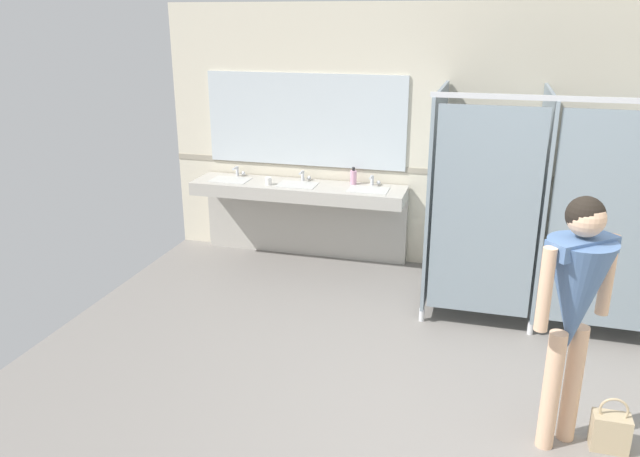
% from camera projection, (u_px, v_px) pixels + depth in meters
% --- Properties ---
extents(ground_plane, '(7.36, 6.62, 0.10)m').
position_uv_depth(ground_plane, '(487.00, 451.00, 4.02)').
color(ground_plane, gray).
extents(wall_back, '(7.36, 0.12, 2.75)m').
position_uv_depth(wall_back, '(505.00, 144.00, 6.36)').
color(wall_back, beige).
rests_on(wall_back, ground_plane).
extents(wall_back_tile_band, '(7.36, 0.01, 0.06)m').
position_uv_depth(wall_back_tile_band, '(502.00, 176.00, 6.40)').
color(wall_back_tile_band, '#9E937F').
rests_on(wall_back_tile_band, wall_back).
extents(vanity_counter, '(2.34, 0.53, 1.00)m').
position_uv_depth(vanity_counter, '(301.00, 203.00, 6.89)').
color(vanity_counter, '#B2ADA3').
rests_on(vanity_counter, ground_plane).
extents(mirror_panel, '(2.24, 0.02, 1.00)m').
position_uv_depth(mirror_panel, '(305.00, 120.00, 6.77)').
color(mirror_panel, silver).
rests_on(mirror_panel, wall_back).
extents(bathroom_stalls, '(2.86, 1.43, 2.04)m').
position_uv_depth(bathroom_stalls, '(598.00, 206.00, 5.34)').
color(bathroom_stalls, gray).
rests_on(bathroom_stalls, ground_plane).
extents(person_standing, '(0.56, 0.56, 1.65)m').
position_uv_depth(person_standing, '(575.00, 295.00, 3.70)').
color(person_standing, '#DBAD89').
rests_on(person_standing, ground_plane).
extents(handbag, '(0.23, 0.14, 0.37)m').
position_uv_depth(handbag, '(610.00, 431.00, 3.93)').
color(handbag, tan).
rests_on(handbag, ground_plane).
extents(soap_dispenser, '(0.07, 0.07, 0.19)m').
position_uv_depth(soap_dispenser, '(353.00, 177.00, 6.71)').
color(soap_dispenser, '#D899B2').
rests_on(soap_dispenser, vanity_counter).
extents(paper_cup, '(0.07, 0.07, 0.08)m').
position_uv_depth(paper_cup, '(268.00, 181.00, 6.70)').
color(paper_cup, white).
rests_on(paper_cup, vanity_counter).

